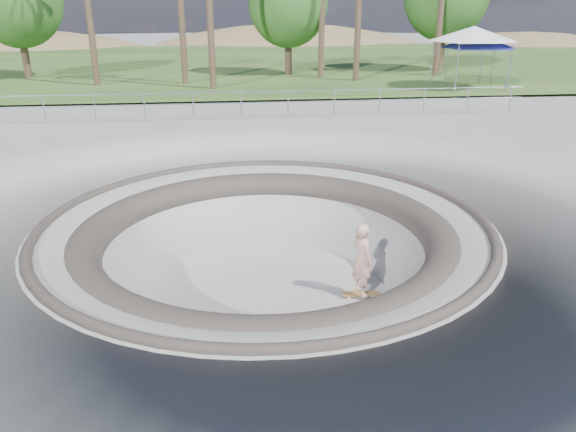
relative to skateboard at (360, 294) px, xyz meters
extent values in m
plane|color=#A8A8A3|center=(-2.24, 0.29, 1.83)|extent=(180.00, 180.00, 0.00)
torus|color=#A8A8A3|center=(-2.24, 0.29, -0.17)|extent=(14.00, 14.00, 4.00)
cylinder|color=#A8A8A3|center=(-2.24, 0.29, -0.12)|extent=(6.60, 6.60, 0.10)
torus|color=#474039|center=(-2.24, 0.29, 1.81)|extent=(10.24, 10.24, 0.24)
torus|color=#474039|center=(-2.24, 0.29, 1.38)|extent=(8.91, 8.91, 0.81)
cube|color=#2A5020|center=(-2.24, 34.29, 2.05)|extent=(180.00, 36.00, 0.12)
ellipsoid|color=olive|center=(-24.24, 55.29, -4.60)|extent=(50.40, 36.00, 23.40)
ellipsoid|color=olive|center=(5.76, 60.29, -6.03)|extent=(61.60, 44.00, 28.60)
ellipsoid|color=olive|center=(32.76, 52.29, -3.53)|extent=(42.00, 30.00, 19.50)
cylinder|color=gray|center=(-2.24, 12.29, 3.00)|extent=(25.00, 0.05, 0.05)
cylinder|color=gray|center=(-2.24, 12.29, 2.55)|extent=(25.00, 0.05, 0.05)
cube|color=olive|center=(0.00, 0.00, 0.01)|extent=(0.87, 0.30, 0.02)
cylinder|color=silver|center=(0.00, 0.00, -0.03)|extent=(0.05, 0.18, 0.04)
cylinder|color=silver|center=(0.00, 0.00, -0.03)|extent=(0.05, 0.18, 0.04)
cylinder|color=beige|center=(0.00, 0.00, -0.04)|extent=(0.07, 0.04, 0.07)
cylinder|color=beige|center=(0.00, 0.00, -0.04)|extent=(0.07, 0.04, 0.07)
cylinder|color=beige|center=(0.00, 0.00, -0.04)|extent=(0.07, 0.04, 0.07)
cylinder|color=beige|center=(0.00, 0.00, -0.04)|extent=(0.07, 0.04, 0.07)
imported|color=#E5AA94|center=(0.00, 0.00, 0.91)|extent=(0.63, 0.76, 1.79)
cylinder|color=gray|center=(8.90, 16.78, 3.29)|extent=(0.06, 0.06, 2.37)
cylinder|color=gray|center=(11.91, 16.78, 3.29)|extent=(0.06, 0.06, 2.37)
cylinder|color=gray|center=(8.90, 19.79, 3.29)|extent=(0.06, 0.06, 2.37)
cylinder|color=gray|center=(11.91, 19.79, 3.29)|extent=(0.06, 0.06, 2.37)
cube|color=white|center=(10.41, 18.29, 4.58)|extent=(3.44, 3.44, 0.08)
cone|color=white|center=(10.41, 18.29, 4.96)|extent=(6.37, 6.37, 0.75)
cylinder|color=gray|center=(9.45, 16.99, 3.13)|extent=(0.06, 0.06, 2.03)
cylinder|color=gray|center=(12.04, 16.99, 3.13)|extent=(0.06, 0.06, 2.03)
cylinder|color=gray|center=(9.45, 19.58, 3.13)|extent=(0.06, 0.06, 2.03)
cylinder|color=gray|center=(12.04, 19.58, 3.13)|extent=(0.06, 0.06, 2.03)
cube|color=#2E33A9|center=(10.75, 18.29, 4.24)|extent=(3.20, 3.20, 0.08)
cone|color=#2E33A9|center=(10.75, 18.29, 4.56)|extent=(5.41, 5.41, 0.65)
cylinder|color=brown|center=(-5.04, 22.08, 6.22)|extent=(0.36, 0.36, 8.44)
cylinder|color=brown|center=(10.67, 23.83, 6.41)|extent=(0.36, 0.36, 8.83)
cylinder|color=brown|center=(-14.80, 25.63, 4.22)|extent=(0.44, 0.44, 4.44)
cylinder|color=brown|center=(1.40, 25.59, 4.08)|extent=(0.44, 0.44, 4.17)
ellipsoid|color=#356622|center=(1.40, 25.59, 6.47)|extent=(4.98, 4.53, 5.43)
cylinder|color=brown|center=(12.03, 26.57, 4.36)|extent=(0.44, 0.44, 4.72)
camera|label=1|loc=(-3.16, -11.55, 6.53)|focal=35.00mm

